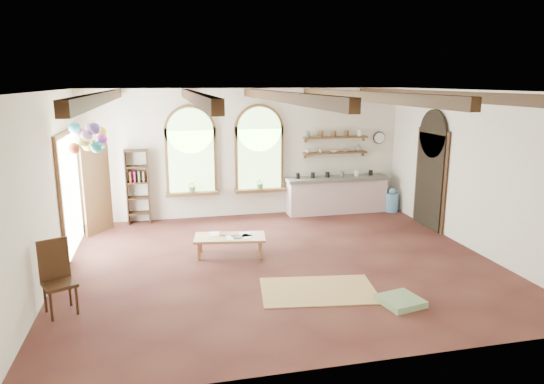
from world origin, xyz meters
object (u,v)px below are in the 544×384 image
object	(u,v)px
balloon_cluster	(89,138)
side_chair	(60,293)
coffee_table	(230,238)
kitchen_counter	(336,194)

from	to	relation	value
balloon_cluster	side_chair	bearing A→B (deg)	-96.17
coffee_table	kitchen_counter	bearing A→B (deg)	39.35
side_chair	balloon_cluster	xyz separation A→B (m)	(0.26, 2.36, 2.02)
kitchen_counter	balloon_cluster	xyz separation A→B (m)	(-5.71, -2.10, 1.86)
side_chair	coffee_table	bearing A→B (deg)	33.71
kitchen_counter	side_chair	bearing A→B (deg)	-143.19
kitchen_counter	side_chair	distance (m)	7.45
kitchen_counter	balloon_cluster	size ratio (longest dim) A/B	2.36
kitchen_counter	side_chair	world-z (taller)	side_chair
side_chair	balloon_cluster	bearing A→B (deg)	83.83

